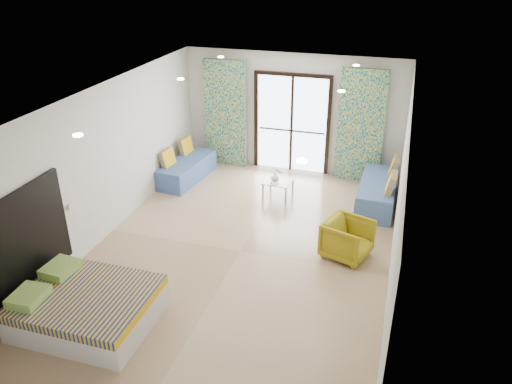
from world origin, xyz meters
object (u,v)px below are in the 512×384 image
(bed, at_px, (87,307))
(daybed_left, at_px, (186,169))
(coffee_table, at_px, (278,182))
(armchair, at_px, (347,237))
(daybed_right, at_px, (378,192))

(bed, relative_size, daybed_left, 1.03)
(coffee_table, relative_size, armchair, 0.89)
(coffee_table, height_order, armchair, armchair)
(daybed_right, distance_m, coffee_table, 2.05)
(daybed_right, bearing_deg, coffee_table, -171.75)
(bed, relative_size, daybed_right, 0.97)
(daybed_right, bearing_deg, armchair, -98.62)
(bed, bearing_deg, coffee_table, 71.06)
(daybed_left, relative_size, daybed_right, 0.94)
(daybed_left, xyz_separation_m, daybed_right, (4.23, 0.01, 0.02))
(daybed_left, distance_m, coffee_table, 2.22)
(daybed_left, height_order, daybed_right, daybed_right)
(bed, relative_size, armchair, 2.42)
(daybed_left, bearing_deg, daybed_right, 6.48)
(daybed_left, xyz_separation_m, armchair, (3.88, -2.09, 0.11))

